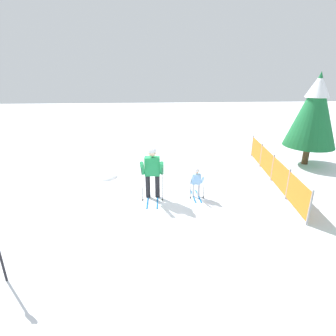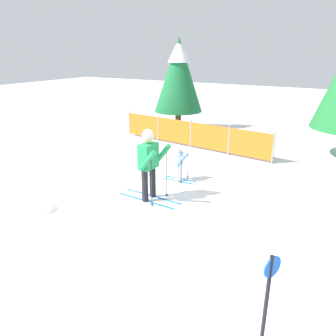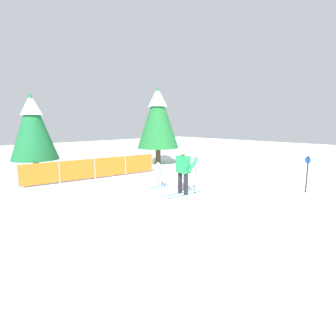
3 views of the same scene
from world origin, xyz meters
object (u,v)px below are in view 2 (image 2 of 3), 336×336
(safety_fence, at_px, (191,134))
(conifer_far, at_px, (179,74))
(skier_adult, at_px, (149,159))
(trail_marker, at_px, (268,296))
(skier_child, at_px, (179,160))

(safety_fence, relative_size, conifer_far, 1.57)
(conifer_far, bearing_deg, safety_fence, -52.89)
(skier_adult, relative_size, trail_marker, 1.26)
(skier_adult, height_order, trail_marker, skier_adult)
(skier_adult, relative_size, skier_child, 1.73)
(skier_child, relative_size, conifer_far, 0.25)
(skier_adult, xyz_separation_m, skier_child, (0.05, 1.53, -0.48))
(trail_marker, bearing_deg, conifer_far, 122.90)
(safety_fence, xyz_separation_m, conifer_far, (-1.92, 2.54, 2.05))
(conifer_far, bearing_deg, skier_adult, -67.18)
(skier_adult, height_order, safety_fence, skier_adult)
(skier_adult, relative_size, safety_fence, 0.28)
(skier_adult, xyz_separation_m, safety_fence, (-1.19, 4.85, -0.55))
(conifer_far, distance_m, trail_marker, 12.70)
(skier_child, height_order, safety_fence, safety_fence)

